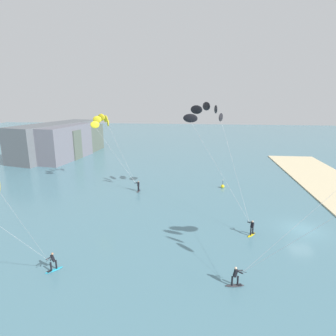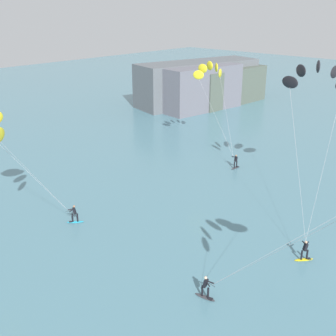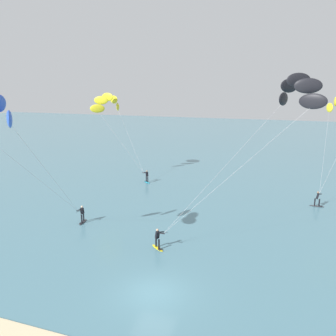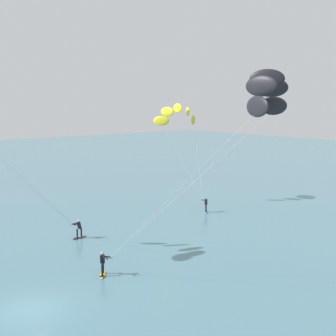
% 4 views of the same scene
% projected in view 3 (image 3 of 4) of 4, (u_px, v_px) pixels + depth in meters
% --- Properties ---
extents(ground_plane, '(240.00, 240.00, 0.00)m').
position_uv_depth(ground_plane, '(154.00, 293.00, 22.03)').
color(ground_plane, slate).
extents(kitesurfer_nearshore, '(12.38, 8.61, 13.64)m').
position_uv_depth(kitesurfer_nearshore, '(292.00, 96.00, 26.80)').
color(kitesurfer_nearshore, yellow).
rests_on(kitesurfer_nearshore, ground).
extents(kitesurfer_downwind, '(7.96, 5.85, 11.72)m').
position_uv_depth(kitesurfer_downwind, '(109.00, 105.00, 47.52)').
color(kitesurfer_downwind, '#23ADD1').
rests_on(kitesurfer_downwind, ground).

